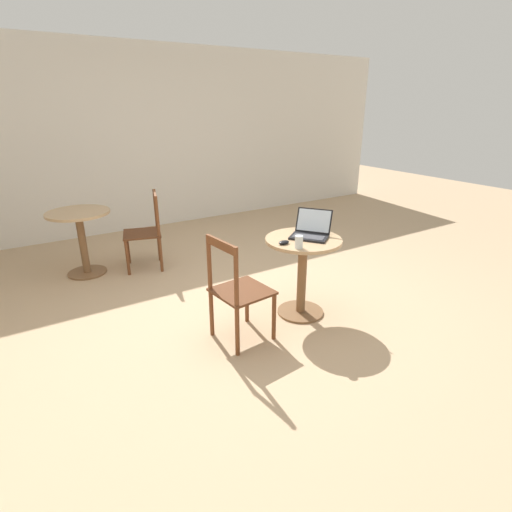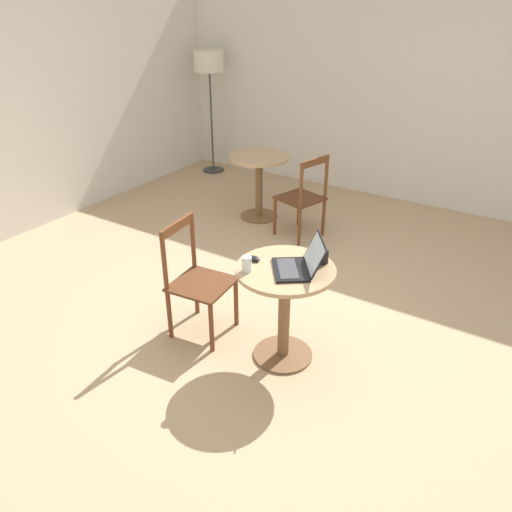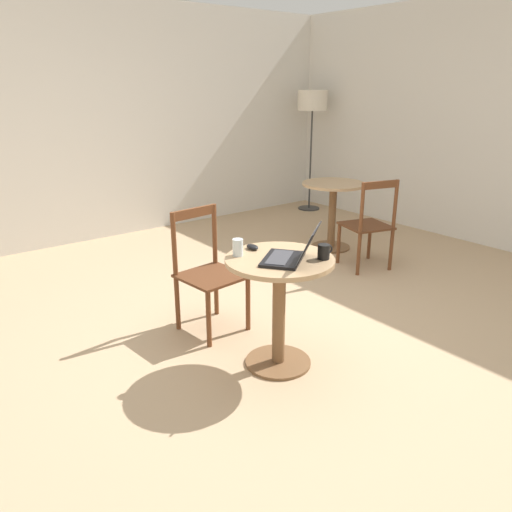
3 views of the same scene
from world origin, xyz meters
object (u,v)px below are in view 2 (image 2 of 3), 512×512
Objects in this scene: chair_mid_front at (303,198)px; laptop at (298,264)px; mouse at (253,258)px; cafe_table_near at (285,295)px; drinking_glass at (247,264)px; chair_near_back at (197,281)px; mug at (323,257)px; cafe_table_mid at (259,174)px; floor_lamp at (209,67)px.

chair_mid_front is 2.03× the size of laptop.
mouse is (-1.92, -0.61, 0.32)m from chair_mid_front.
cafe_table_near is 6.88× the size of drinking_glass.
chair_near_back is at bearing -176.43° from chair_mid_front.
mouse is 0.89× the size of mug.
drinking_glass is at bearing 123.95° from laptop.
cafe_table_mid is at bearing 73.77° from chair_mid_front.
chair_near_back and chair_mid_front have the same top height.
mouse is (-3.22, -2.80, -0.71)m from floor_lamp.
chair_mid_front is 9.10× the size of mouse.
cafe_table_near is at bearing -84.29° from chair_near_back.
drinking_glass is at bearing -139.86° from floor_lamp.
cafe_table_mid is 2.64m from drinking_glass.
cafe_table_near is at bearing -143.79° from cafe_table_mid.
floor_lamp is 14.93× the size of mug.
mug is (-1.88, -1.71, 0.26)m from cafe_table_mid.
cafe_table_near is 1.00× the size of cafe_table_mid.
laptop is 4.48× the size of mouse.
mug is 1.04× the size of drinking_glass.
floor_lamp reaches higher than mug.
mug is (0.28, -0.90, 0.35)m from chair_near_back.
cafe_table_mid is 0.44× the size of floor_lamp.
laptop is 0.21m from mug.
laptop is (-1.87, -0.94, 0.35)m from chair_mid_front.
chair_near_back is 8.40× the size of drinking_glass.
cafe_table_mid is 7.46× the size of mouse.
cafe_table_near is 0.82× the size of chair_near_back.
mouse is at bearing -162.39° from chair_mid_front.
floor_lamp is 4.51m from laptop.
cafe_table_near is at bearing 98.21° from laptop.
floor_lamp is at bearing 35.30° from chair_near_back.
floor_lamp is (1.10, 1.51, 0.94)m from cafe_table_mid.
chair_near_back is (-0.07, 0.73, -0.09)m from cafe_table_near.
laptop reaches higher than mug.
chair_near_back is at bearing 95.00° from mouse.
floor_lamp is 15.54× the size of drinking_glass.
chair_mid_front is at bearing 26.55° from laptop.
cafe_table_near is at bearing -82.86° from mouse.
chair_near_back is 1.00× the size of chair_mid_front.
mouse is at bearing 119.12° from mug.
drinking_glass is (-2.07, -0.65, 0.35)m from chair_mid_front.
cafe_table_near is 0.38m from drinking_glass.
laptop is at bearing -56.05° from drinking_glass.
chair_mid_front is at bearing 31.37° from mug.
mouse is at bearing 16.43° from drinking_glass.
chair_mid_front is (1.89, 0.85, -0.09)m from cafe_table_near.
cafe_table_near is 0.28m from laptop.
mouse is at bearing -139.03° from floor_lamp.
drinking_glass reaches higher than cafe_table_mid.
floor_lamp reaches higher than drinking_glass.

